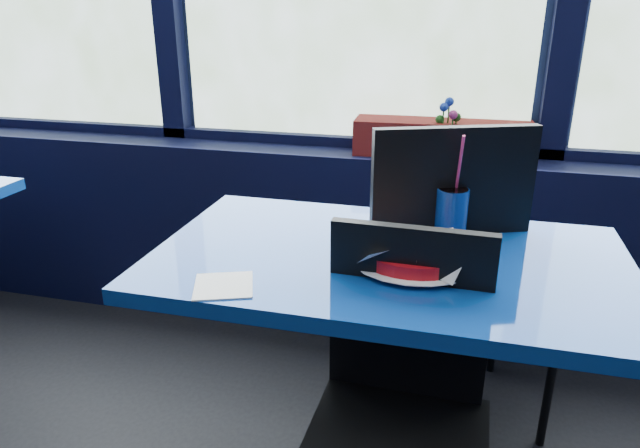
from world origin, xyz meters
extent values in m
cube|color=black|center=(0.00, 2.87, 0.40)|extent=(5.00, 0.26, 0.80)
cube|color=black|center=(0.00, 2.95, 0.81)|extent=(4.80, 0.08, 0.06)
cylinder|color=black|center=(0.30, 2.00, 0.34)|extent=(0.12, 0.12, 0.68)
cube|color=navy|center=(0.30, 2.00, 0.73)|extent=(1.20, 0.70, 0.04)
cube|color=black|center=(0.37, 1.68, 0.43)|extent=(0.41, 0.41, 0.04)
cube|color=black|center=(0.37, 1.87, 0.66)|extent=(0.38, 0.04, 0.44)
cube|color=black|center=(0.53, 2.40, 0.51)|extent=(0.62, 0.62, 0.05)
cube|color=black|center=(0.44, 2.19, 0.79)|extent=(0.43, 0.20, 0.52)
cylinder|color=black|center=(0.64, 2.66, 0.24)|extent=(0.03, 0.03, 0.49)
cylinder|color=black|center=(0.79, 2.29, 0.24)|extent=(0.03, 0.03, 0.49)
cylinder|color=black|center=(0.26, 2.51, 0.24)|extent=(0.03, 0.03, 0.49)
cylinder|color=black|center=(0.41, 2.14, 0.24)|extent=(0.03, 0.03, 0.49)
cube|color=maroon|center=(0.38, 2.88, 0.87)|extent=(0.68, 0.20, 0.13)
imported|color=silver|center=(0.40, 2.83, 0.85)|extent=(0.15, 0.15, 0.11)
cylinder|color=#1E5919|center=(0.38, 2.83, 0.89)|extent=(0.01, 0.01, 0.18)
sphere|color=#1F42B8|center=(0.38, 2.83, 0.99)|extent=(0.03, 0.03, 0.03)
cylinder|color=#1E5919|center=(0.41, 2.82, 0.88)|extent=(0.01, 0.01, 0.16)
sphere|color=#C0387D|center=(0.41, 2.82, 0.97)|extent=(0.03, 0.03, 0.03)
cylinder|color=#1E5919|center=(0.40, 2.85, 0.90)|extent=(0.01, 0.01, 0.20)
sphere|color=#1F42B8|center=(0.40, 2.85, 1.01)|extent=(0.03, 0.03, 0.03)
cylinder|color=#1E5919|center=(0.37, 2.84, 0.87)|extent=(0.01, 0.01, 0.13)
sphere|color=#1E5919|center=(0.37, 2.84, 0.95)|extent=(0.03, 0.03, 0.03)
cylinder|color=#1E5919|center=(0.43, 2.83, 0.87)|extent=(0.01, 0.01, 0.14)
sphere|color=#1E5919|center=(0.43, 2.83, 0.96)|extent=(0.03, 0.03, 0.03)
cylinder|color=red|center=(0.37, 1.93, 0.77)|extent=(0.31, 0.31, 0.05)
cylinder|color=white|center=(0.37, 1.93, 0.76)|extent=(0.30, 0.30, 0.00)
cylinder|color=white|center=(0.46, 1.96, 0.80)|extent=(0.09, 0.09, 0.08)
sphere|color=#542E1D|center=(0.36, 1.91, 0.81)|extent=(0.05, 0.05, 0.05)
cylinder|color=#AC2012|center=(0.35, 1.92, 0.83)|extent=(0.06, 0.06, 0.01)
cylinder|color=red|center=(0.36, 2.24, 0.84)|extent=(0.06, 0.06, 0.18)
cone|color=red|center=(0.36, 2.24, 0.96)|extent=(0.04, 0.04, 0.06)
cylinder|color=navy|center=(0.45, 2.16, 0.82)|extent=(0.09, 0.09, 0.14)
cylinder|color=black|center=(0.45, 2.16, 0.88)|extent=(0.08, 0.08, 0.01)
cylinder|color=#FF3573|center=(0.46, 2.16, 0.95)|extent=(0.02, 0.07, 0.19)
cube|color=white|center=(-0.04, 1.73, 0.75)|extent=(0.17, 0.17, 0.00)
camera|label=1|loc=(0.46, 0.67, 1.35)|focal=32.00mm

